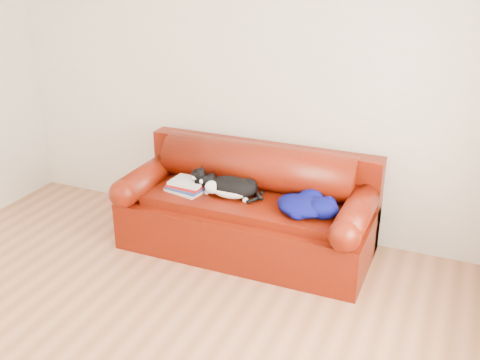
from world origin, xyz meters
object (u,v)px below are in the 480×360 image
object	(u,v)px
cat	(231,188)
blanket	(307,205)
book_stack	(187,186)
sofa_base	(247,224)

from	to	relation	value
cat	blanket	world-z (taller)	cat
blanket	book_stack	bearing A→B (deg)	-179.98
cat	blanket	size ratio (longest dim) A/B	1.11
book_stack	cat	xyz separation A→B (m)	(0.39, 0.03, 0.04)
blanket	sofa_base	bearing A→B (deg)	170.21
book_stack	blanket	xyz separation A→B (m)	(1.05, 0.00, 0.02)
book_stack	sofa_base	bearing A→B (deg)	10.52
sofa_base	book_stack	xyz separation A→B (m)	(-0.51, -0.09, 0.31)
cat	blanket	xyz separation A→B (m)	(0.66, -0.03, -0.02)
book_stack	blanket	distance (m)	1.05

